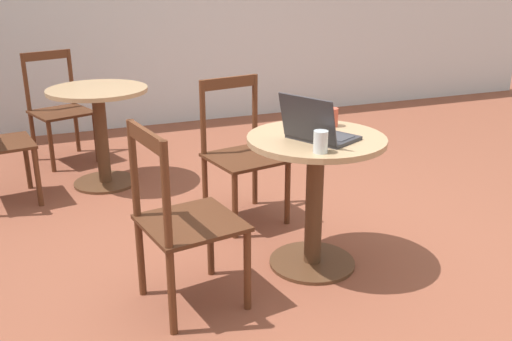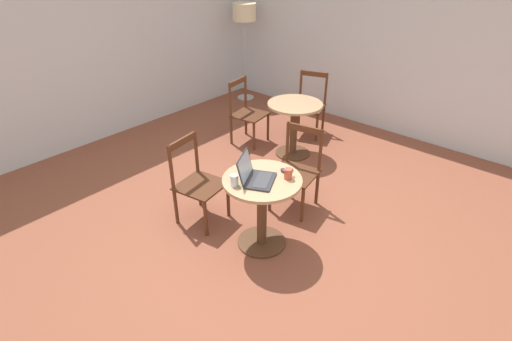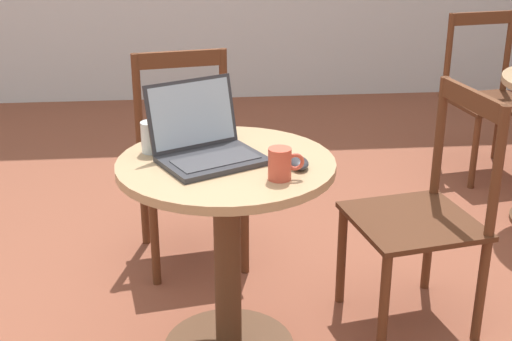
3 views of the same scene
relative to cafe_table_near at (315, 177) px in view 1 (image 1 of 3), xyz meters
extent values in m
plane|color=brown|center=(0.06, 0.09, -0.51)|extent=(16.00, 16.00, 0.00)
cylinder|color=#51331E|center=(0.00, 0.00, -0.50)|extent=(0.47, 0.47, 0.02)
cylinder|color=#51331E|center=(0.00, 0.00, -0.15)|extent=(0.09, 0.09, 0.68)
cylinder|color=tan|center=(0.00, 0.00, 0.20)|extent=(0.72, 0.72, 0.03)
cylinder|color=#51331E|center=(1.69, 0.89, -0.50)|extent=(0.47, 0.47, 0.02)
cylinder|color=#51331E|center=(1.69, 0.89, -0.15)|extent=(0.09, 0.09, 0.68)
cylinder|color=tan|center=(1.69, 0.89, 0.20)|extent=(0.72, 0.72, 0.03)
cylinder|color=#562D19|center=(0.10, 0.55, -0.31)|extent=(0.04, 0.04, 0.41)
cylinder|color=#562D19|center=(-0.28, 0.49, -0.31)|extent=(0.04, 0.04, 0.41)
cylinder|color=#562D19|center=(0.04, 0.93, -0.31)|extent=(0.04, 0.04, 0.41)
cylinder|color=#562D19|center=(-0.34, 0.86, -0.31)|extent=(0.04, 0.04, 0.41)
cube|color=#492715|center=(-0.12, 0.71, -0.09)|extent=(0.50, 0.50, 0.02)
cylinder|color=#562D19|center=(0.04, 0.93, 0.15)|extent=(0.04, 0.04, 0.47)
cylinder|color=#562D19|center=(-0.34, 0.86, 0.15)|extent=(0.04, 0.04, 0.47)
cube|color=#562D19|center=(-0.15, 0.89, 0.35)|extent=(0.41, 0.09, 0.07)
cylinder|color=#562D19|center=(0.53, -0.09, -0.31)|extent=(0.04, 0.04, 0.41)
cylinder|color=#562D19|center=(0.46, 0.28, -0.31)|extent=(0.04, 0.04, 0.41)
cylinder|color=#562D19|center=(0.91, -0.02, -0.31)|extent=(0.04, 0.04, 0.41)
cylinder|color=#562D19|center=(0.84, 0.35, -0.31)|extent=(0.04, 0.04, 0.41)
cube|color=#492715|center=(0.69, 0.13, -0.09)|extent=(0.51, 0.51, 0.02)
cylinder|color=#562D19|center=(0.91, -0.02, 0.15)|extent=(0.04, 0.04, 0.47)
cylinder|color=#562D19|center=(0.84, 0.35, 0.15)|extent=(0.04, 0.04, 0.47)
cube|color=#562D19|center=(0.87, 0.17, 0.35)|extent=(0.10, 0.41, 0.07)
cylinder|color=#562D19|center=(2.24, 0.87, -0.31)|extent=(0.04, 0.04, 0.41)
cylinder|color=#562D19|center=(2.12, 1.24, -0.31)|extent=(0.04, 0.04, 0.41)
cylinder|color=#562D19|center=(2.60, 1.00, -0.31)|extent=(0.04, 0.04, 0.41)
cylinder|color=#562D19|center=(2.48, 1.36, -0.31)|extent=(0.04, 0.04, 0.41)
cube|color=#492715|center=(2.36, 1.12, -0.09)|extent=(0.55, 0.55, 0.02)
cylinder|color=#562D19|center=(2.60, 1.00, 0.15)|extent=(0.04, 0.04, 0.47)
cylinder|color=#562D19|center=(2.48, 1.36, 0.15)|extent=(0.04, 0.04, 0.47)
cube|color=#562D19|center=(2.54, 1.18, 0.35)|extent=(0.16, 0.40, 0.07)
cylinder|color=#562D19|center=(1.80, 1.42, -0.31)|extent=(0.04, 0.04, 0.41)
cylinder|color=#562D19|center=(1.42, 1.36, -0.31)|extent=(0.04, 0.04, 0.41)
cube|color=#2D2D33|center=(-0.04, -0.02, 0.23)|extent=(0.38, 0.34, 0.02)
cube|color=#38383D|center=(-0.03, -0.03, 0.24)|extent=(0.30, 0.23, 0.00)
cube|color=#2D2D33|center=(-0.11, 0.11, 0.35)|extent=(0.31, 0.20, 0.22)
cube|color=#9EB2C6|center=(-0.10, 0.11, 0.35)|extent=(0.28, 0.17, 0.20)
ellipsoid|color=#2D2D33|center=(0.23, -0.08, 0.23)|extent=(0.06, 0.10, 0.03)
cylinder|color=#C64C38|center=(0.15, -0.17, 0.27)|extent=(0.07, 0.07, 0.10)
torus|color=#C64C38|center=(0.20, -0.17, 0.27)|extent=(0.06, 0.01, 0.06)
cylinder|color=silver|center=(-0.24, 0.11, 0.27)|extent=(0.07, 0.07, 0.10)
camera|label=1|loc=(-2.48, 1.32, 1.03)|focal=40.00mm
camera|label=2|loc=(-2.30, -1.94, 2.07)|focal=28.00mm
camera|label=3|loc=(-0.10, -2.15, 1.05)|focal=50.00mm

